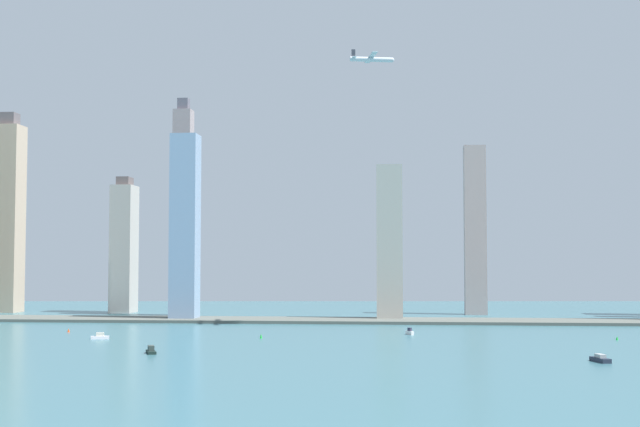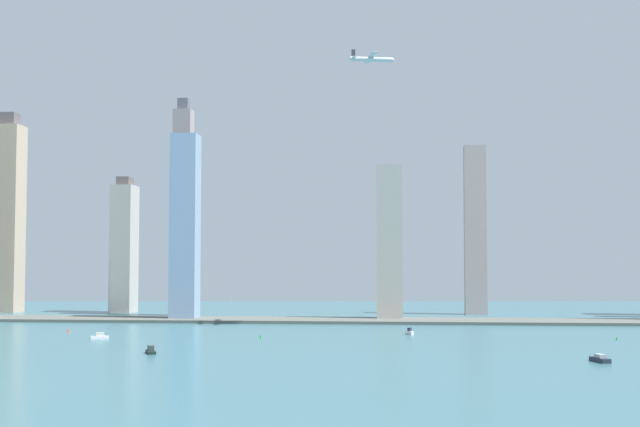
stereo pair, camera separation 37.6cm
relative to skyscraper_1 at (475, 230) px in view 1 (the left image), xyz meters
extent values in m
cube|color=#585D56|center=(-73.53, -103.36, -71.23)|extent=(827.08, 53.46, 2.13)
cube|color=#BAA29D|center=(0.00, 0.00, 0.00)|extent=(18.40, 13.69, 144.59)
cube|color=#C5A78C|center=(-414.97, -4.40, 11.45)|extent=(25.26, 23.06, 167.49)
cube|color=#655B5E|center=(-414.97, -4.40, 100.90)|extent=(15.16, 13.84, 11.42)
cube|color=#A08B8C|center=(-246.08, -37.17, 14.28)|extent=(15.02, 14.97, 173.16)
cube|color=slate|center=(-246.08, -37.17, 105.71)|extent=(9.01, 8.98, 9.70)
cube|color=#BEB5A9|center=(-71.87, -89.55, -12.89)|extent=(19.63, 12.20, 118.81)
cube|color=#BCB1A6|center=(-308.72, 0.78, -15.93)|extent=(18.96, 25.89, 112.73)
cube|color=#615555|center=(-308.72, 0.78, 44.24)|extent=(11.37, 15.53, 7.60)
cube|color=#90AACB|center=(-228.13, -100.24, -0.97)|extent=(20.12, 19.57, 142.66)
cube|color=white|center=(-58.26, -216.41, -71.13)|extent=(5.19, 6.97, 2.34)
cube|color=#2E2D43|center=(-58.26, -216.41, -68.97)|extent=(2.70, 3.31, 1.98)
cube|color=#212837|center=(24.58, -356.19, -71.32)|extent=(7.26, 13.74, 1.95)
cube|color=#A2A8A8|center=(24.58, -356.19, -69.56)|extent=(4.24, 6.31, 1.57)
cube|color=white|center=(-236.41, -263.32, -71.42)|extent=(10.57, 5.71, 1.75)
cube|color=beige|center=(-236.41, -263.32, -69.55)|extent=(4.87, 3.19, 2.00)
cube|color=black|center=(-184.45, -338.36, -71.62)|extent=(8.59, 13.75, 1.34)
cube|color=#313E3A|center=(-184.45, -338.36, -69.71)|extent=(4.71, 6.43, 2.48)
cone|color=green|center=(-144.79, -249.46, -70.90)|extent=(1.49, 1.49, 2.79)
cone|color=#E54C19|center=(-273.68, -216.08, -71.13)|extent=(1.67, 1.67, 2.33)
cone|color=green|center=(59.48, -240.56, -71.25)|extent=(1.49, 1.49, 2.08)
cylinder|color=silver|center=(-83.33, -156.68, 112.69)|extent=(29.44, 9.45, 3.37)
sphere|color=silver|center=(-68.96, -153.60, 112.69)|extent=(3.37, 3.37, 3.37)
cube|color=silver|center=(-83.33, -156.68, 114.20)|extent=(10.69, 33.63, 0.50)
cube|color=silver|center=(-95.40, -159.26, 113.19)|extent=(5.02, 12.04, 0.40)
cube|color=#2D333D|center=(-95.40, -159.26, 116.87)|extent=(2.66, 1.04, 5.00)
camera|label=1|loc=(-63.02, -755.75, -28.38)|focal=49.04mm
camera|label=2|loc=(-62.65, -755.71, -28.38)|focal=49.04mm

